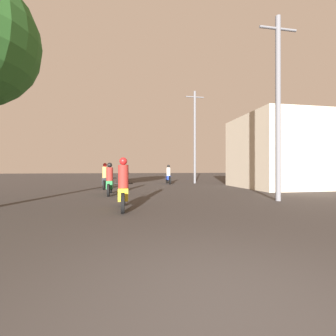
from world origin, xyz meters
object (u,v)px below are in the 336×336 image
object	(u,v)px
motorcycle_green	(110,182)
building_right_near	(274,152)
motorcycle_yellow	(123,189)
motorcycle_white	(126,174)
motorcycle_black	(105,179)
motorcycle_silver	(127,175)
utility_pole_far	(195,135)
motorcycle_blue	(168,176)
utility_pole_near	(278,104)

from	to	relation	value
motorcycle_green	building_right_near	world-z (taller)	building_right_near
motorcycle_yellow	building_right_near	world-z (taller)	building_right_near
motorcycle_green	motorcycle_white	size ratio (longest dim) A/B	1.02
motorcycle_yellow	building_right_near	xyz separation A→B (m)	(9.75, 6.32, 1.73)
motorcycle_green	motorcycle_black	world-z (taller)	motorcycle_black
motorcycle_silver	building_right_near	size ratio (longest dim) A/B	0.37
motorcycle_black	motorcycle_silver	bearing A→B (deg)	73.87
motorcycle_yellow	utility_pole_far	bearing A→B (deg)	58.09
motorcycle_black	motorcycle_blue	xyz separation A→B (m)	(4.76, 3.85, -0.01)
utility_pole_far	motorcycle_blue	bearing A→B (deg)	-174.72
motorcycle_blue	utility_pole_far	distance (m)	4.25
motorcycle_silver	utility_pole_near	world-z (taller)	utility_pole_near
motorcycle_green	utility_pole_far	xyz separation A→B (m)	(6.56, 7.42, 3.53)
motorcycle_blue	building_right_near	size ratio (longest dim) A/B	0.38
motorcycle_blue	utility_pole_near	size ratio (longest dim) A/B	0.28
motorcycle_blue	building_right_near	bearing A→B (deg)	-40.04
utility_pole_near	motorcycle_yellow	bearing A→B (deg)	-172.24
motorcycle_white	building_right_near	size ratio (longest dim) A/B	0.37
motorcycle_black	building_right_near	bearing A→B (deg)	-11.25
motorcycle_white	building_right_near	distance (m)	16.27
motorcycle_yellow	utility_pole_far	size ratio (longest dim) A/B	0.24
motorcycle_white	motorcycle_green	bearing A→B (deg)	-88.78
utility_pole_far	motorcycle_yellow	bearing A→B (deg)	-116.71
building_right_near	motorcycle_yellow	bearing A→B (deg)	-147.06
motorcycle_yellow	motorcycle_blue	distance (m)	11.83
motorcycle_black	motorcycle_silver	xyz separation A→B (m)	(1.28, 6.70, 0.01)
motorcycle_yellow	motorcycle_black	world-z (taller)	motorcycle_yellow
building_right_near	utility_pole_near	bearing A→B (deg)	-124.16
motorcycle_black	building_right_near	distance (m)	11.27
motorcycle_green	motorcycle_black	size ratio (longest dim) A/B	1.12
motorcycle_black	motorcycle_silver	world-z (taller)	motorcycle_silver
utility_pole_far	motorcycle_white	bearing A→B (deg)	128.03
motorcycle_green	building_right_near	xyz separation A→B (m)	(10.51, 2.20, 1.75)
utility_pole_near	motorcycle_black	bearing A→B (deg)	137.82
utility_pole_near	motorcycle_white	bearing A→B (deg)	108.57
motorcycle_yellow	motorcycle_blue	world-z (taller)	motorcycle_yellow
motorcycle_silver	motorcycle_blue	bearing A→B (deg)	-49.23
motorcycle_green	motorcycle_silver	bearing A→B (deg)	89.94
motorcycle_black	motorcycle_white	size ratio (longest dim) A/B	0.91
motorcycle_silver	motorcycle_black	bearing A→B (deg)	-110.73
motorcycle_silver	utility_pole_far	distance (m)	7.30
building_right_near	utility_pole_near	size ratio (longest dim) A/B	0.74
utility_pole_near	utility_pole_far	distance (m)	10.72
building_right_near	utility_pole_near	distance (m)	6.81
motorcycle_silver	utility_pole_far	size ratio (longest dim) A/B	0.25
motorcycle_yellow	building_right_near	bearing A→B (deg)	27.74
motorcycle_white	utility_pole_far	world-z (taller)	utility_pole_far
motorcycle_white	utility_pole_far	size ratio (longest dim) A/B	0.25
motorcycle_yellow	motorcycle_silver	xyz separation A→B (m)	(-0.04, 14.17, 0.01)
building_right_near	utility_pole_far	xyz separation A→B (m)	(-3.95, 5.22, 1.78)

